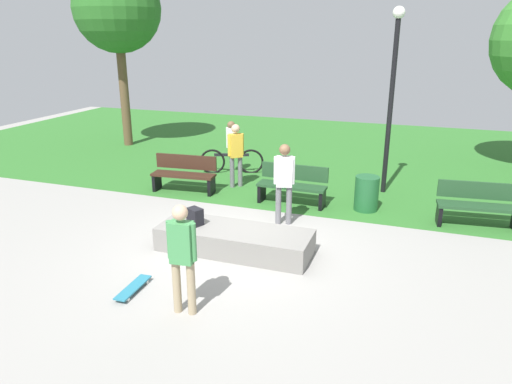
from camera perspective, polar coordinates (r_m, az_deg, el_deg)
name	(u,v)px	position (r m, az deg, el deg)	size (l,w,h in m)	color
ground_plane	(233,249)	(8.93, -2.79, -6.79)	(28.00, 28.00, 0.00)	gray
grass_lawn	(322,151)	(16.28, 7.96, 4.84)	(26.60, 11.89, 0.01)	#2D6B28
concrete_ledge	(235,240)	(8.75, -2.59, -5.78)	(2.83, 0.98, 0.44)	gray
backpack_on_ledge	(195,216)	(8.86, -7.32, -2.93)	(0.28, 0.20, 0.32)	black
skater_performing_trick	(182,252)	(6.68, -8.85, -7.11)	(0.43, 0.23, 1.65)	tan
skater_watching	(284,178)	(9.72, 3.40, 1.67)	(0.41, 0.29, 1.71)	slate
skateboard_by_ledge	(133,288)	(7.77, -14.53, -11.04)	(0.23, 0.81, 0.08)	teal
park_bench_far_left	(478,204)	(10.78, 25.10, -1.32)	(1.64, 0.63, 0.91)	#1E4223
park_bench_near_lamppost	(292,184)	(11.08, 4.40, 0.96)	(1.61, 0.51, 0.91)	#1E4223
park_bench_center_lawn	(184,173)	(12.06, -8.59, 2.27)	(1.64, 0.61, 0.91)	#331E14
tree_tall_oak	(117,9)	(17.33, -16.34, 20.28)	(2.87, 2.87, 6.02)	brown
lamp_post	(392,85)	(11.90, 16.05, 12.25)	(0.28, 0.28, 4.39)	black
trash_bin	(367,193)	(10.96, 13.12, -0.16)	(0.54, 0.54, 0.79)	#1E592D
pedestrian_with_backpack	(236,150)	(12.18, -2.47, 5.08)	(0.44, 0.45, 1.64)	slate
cyclist_on_bicycle	(232,151)	(13.52, -2.95, 4.91)	(1.74, 0.65, 1.52)	black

